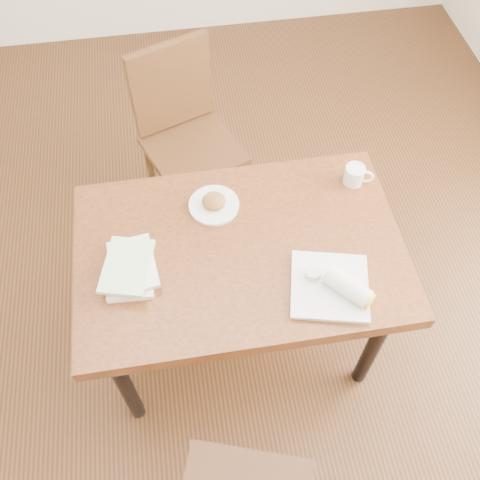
{
  "coord_description": "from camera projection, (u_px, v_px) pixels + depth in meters",
  "views": [
    {
      "loc": [
        -0.17,
        -1.08,
        2.38
      ],
      "look_at": [
        0.0,
        0.0,
        0.8
      ],
      "focal_mm": 40.0,
      "sensor_mm": 36.0,
      "label": 1
    }
  ],
  "objects": [
    {
      "name": "book_stack",
      "position": [
        130.0,
        268.0,
        1.88
      ],
      "size": [
        0.22,
        0.27,
        0.06
      ],
      "color": "white",
      "rests_on": "table"
    },
    {
      "name": "coffee_mug",
      "position": [
        355.0,
        175.0,
        2.11
      ],
      "size": [
        0.11,
        0.08,
        0.08
      ],
      "color": "white",
      "rests_on": "table"
    },
    {
      "name": "chair_far",
      "position": [
        185.0,
        129.0,
        2.6
      ],
      "size": [
        0.54,
        0.54,
        0.95
      ],
      "color": "#472B14",
      "rests_on": "ground"
    },
    {
      "name": "table",
      "position": [
        240.0,
        260.0,
        2.03
      ],
      "size": [
        1.21,
        0.79,
        0.75
      ],
      "color": "brown",
      "rests_on": "ground"
    },
    {
      "name": "plate_scone",
      "position": [
        214.0,
        204.0,
        2.06
      ],
      "size": [
        0.2,
        0.2,
        0.06
      ],
      "color": "white",
      "rests_on": "table"
    },
    {
      "name": "plate_burrito",
      "position": [
        335.0,
        286.0,
        1.84
      ],
      "size": [
        0.32,
        0.32,
        0.09
      ],
      "color": "white",
      "rests_on": "table"
    },
    {
      "name": "room_walls",
      "position": [
        240.0,
        37.0,
        1.24
      ],
      "size": [
        4.02,
        5.02,
        2.8
      ],
      "color": "white",
      "rests_on": "ground"
    },
    {
      "name": "ground",
      "position": [
        240.0,
        334.0,
        2.59
      ],
      "size": [
        4.0,
        5.0,
        0.01
      ],
      "primitive_type": "cube",
      "color": "#472814",
      "rests_on": "ground"
    }
  ]
}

